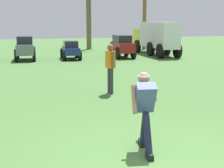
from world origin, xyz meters
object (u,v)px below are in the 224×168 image
(parked_car_slot_d, at_px, (71,50))
(box_truck, at_px, (156,37))
(frisbee_thrower, at_px, (145,107))
(parked_car_slot_c, at_px, (25,47))
(frisbee_in_flight, at_px, (148,101))
(teammate_near_sideline, at_px, (110,64))
(palm_tree_far_left, at_px, (89,10))
(parked_car_slot_e, at_px, (122,46))

(parked_car_slot_d, distance_m, box_truck, 6.11)
(frisbee_thrower, relative_size, parked_car_slot_c, 0.57)
(frisbee_in_flight, xyz_separation_m, parked_car_slot_c, (-1.34, 14.67, 0.00))
(parked_car_slot_d, bearing_deg, parked_car_slot_c, 173.41)
(frisbee_thrower, xyz_separation_m, teammate_near_sideline, (0.89, 4.81, 0.15))
(frisbee_in_flight, bearing_deg, teammate_near_sideline, 82.33)
(box_truck, height_order, palm_tree_far_left, palm_tree_far_left)
(frisbee_thrower, relative_size, teammate_near_sideline, 0.89)
(palm_tree_far_left, bearing_deg, parked_car_slot_c, -129.79)
(parked_car_slot_c, bearing_deg, frisbee_in_flight, -84.79)
(frisbee_thrower, distance_m, parked_car_slot_e, 15.66)
(frisbee_thrower, xyz_separation_m, frisbee_in_flight, (0.33, 0.63, -0.05))
(teammate_near_sideline, distance_m, palm_tree_far_left, 17.62)
(teammate_near_sideline, xyz_separation_m, palm_tree_far_left, (3.61, 17.10, 2.22))
(teammate_near_sideline, relative_size, parked_car_slot_c, 0.64)
(frisbee_in_flight, distance_m, teammate_near_sideline, 4.22)
(teammate_near_sideline, relative_size, box_truck, 0.26)
(frisbee_in_flight, bearing_deg, frisbee_thrower, -117.59)
(teammate_near_sideline, height_order, parked_car_slot_e, teammate_near_sideline)
(frisbee_in_flight, height_order, teammate_near_sideline, teammate_near_sideline)
(palm_tree_far_left, bearing_deg, frisbee_in_flight, -101.09)
(parked_car_slot_c, distance_m, parked_car_slot_d, 2.65)
(frisbee_in_flight, height_order, parked_car_slot_c, parked_car_slot_c)
(parked_car_slot_c, relative_size, parked_car_slot_e, 1.01)
(parked_car_slot_d, distance_m, palm_tree_far_left, 7.93)
(frisbee_in_flight, relative_size, palm_tree_far_left, 0.06)
(parked_car_slot_e, height_order, palm_tree_far_left, palm_tree_far_left)
(parked_car_slot_d, xyz_separation_m, palm_tree_far_left, (2.88, 6.92, 2.59))
(parked_car_slot_c, height_order, palm_tree_far_left, palm_tree_far_left)
(teammate_near_sideline, bearing_deg, palm_tree_far_left, 78.09)
(parked_car_slot_c, xyz_separation_m, parked_car_slot_e, (5.88, -0.43, 0.00))
(parked_car_slot_e, xyz_separation_m, palm_tree_far_left, (-0.37, 7.04, 2.41))
(teammate_near_sideline, height_order, parked_car_slot_d, teammate_near_sideline)
(frisbee_in_flight, xyz_separation_m, parked_car_slot_e, (4.54, 14.25, 0.00))
(parked_car_slot_e, height_order, box_truck, box_truck)
(parked_car_slot_d, relative_size, box_truck, 0.38)
(parked_car_slot_c, bearing_deg, teammate_near_sideline, -79.73)
(frisbee_in_flight, xyz_separation_m, palm_tree_far_left, (4.17, 21.29, 2.42))
(frisbee_thrower, relative_size, box_truck, 0.23)
(frisbee_thrower, height_order, box_truck, box_truck)
(teammate_near_sideline, distance_m, parked_car_slot_d, 10.22)
(box_truck, bearing_deg, teammate_near_sideline, -121.27)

